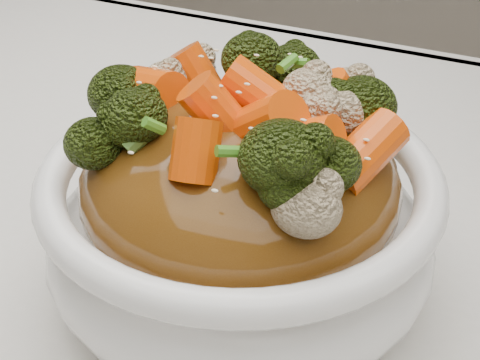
% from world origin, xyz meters
% --- Properties ---
extents(tablecloth, '(1.20, 0.80, 0.04)m').
position_xyz_m(tablecloth, '(0.00, 0.00, 0.73)').
color(tablecloth, silver).
rests_on(tablecloth, dining_table).
extents(bowl, '(0.28, 0.28, 0.09)m').
position_xyz_m(bowl, '(0.03, 0.00, 0.79)').
color(bowl, white).
rests_on(bowl, tablecloth).
extents(sauce_base, '(0.23, 0.23, 0.10)m').
position_xyz_m(sauce_base, '(0.03, 0.00, 0.82)').
color(sauce_base, '#5E3710').
rests_on(sauce_base, bowl).
extents(carrots, '(0.23, 0.23, 0.05)m').
position_xyz_m(carrots, '(0.03, 0.00, 0.89)').
color(carrots, '#F05107').
rests_on(carrots, sauce_base).
extents(broccoli, '(0.23, 0.23, 0.05)m').
position_xyz_m(broccoli, '(0.03, 0.00, 0.89)').
color(broccoli, black).
rests_on(broccoli, sauce_base).
extents(cauliflower, '(0.23, 0.23, 0.04)m').
position_xyz_m(cauliflower, '(0.03, 0.00, 0.89)').
color(cauliflower, '#C6B087').
rests_on(cauliflower, sauce_base).
extents(scallions, '(0.17, 0.17, 0.02)m').
position_xyz_m(scallions, '(0.03, 0.00, 0.89)').
color(scallions, '#3C7E1D').
rests_on(scallions, sauce_base).
extents(sesame_seeds, '(0.20, 0.20, 0.01)m').
position_xyz_m(sesame_seeds, '(0.03, 0.00, 0.89)').
color(sesame_seeds, beige).
rests_on(sesame_seeds, sauce_base).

